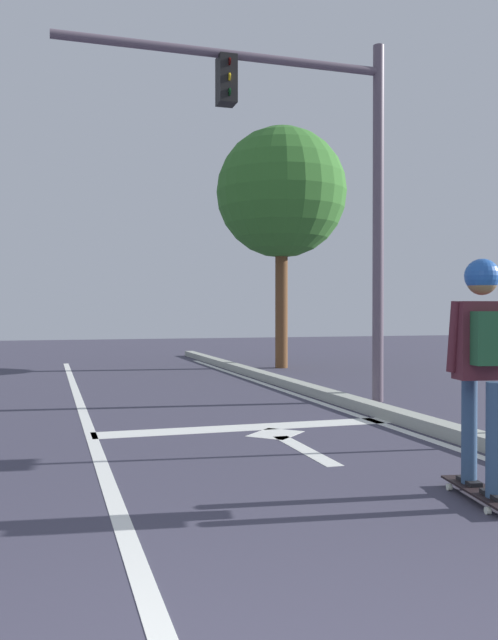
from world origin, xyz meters
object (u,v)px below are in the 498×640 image
at_px(traffic_signal_mast, 312,155).
at_px(skateboard, 481,492).
at_px(skater, 483,345).
at_px(roadside_tree, 282,193).

bearing_deg(traffic_signal_mast, skateboard, -98.27).
bearing_deg(skater, traffic_signal_mast, 81.73).
distance_m(skateboard, traffic_signal_mast, 5.87).
height_order(skateboard, skater, skater).
bearing_deg(traffic_signal_mast, roadside_tree, 74.34).
distance_m(skater, roadside_tree, 11.15).
bearing_deg(skateboard, traffic_signal_mast, 81.73).
bearing_deg(roadside_tree, skateboard, -102.39).
relative_size(skateboard, traffic_signal_mast, 0.17).
bearing_deg(skater, skateboard, 80.56).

